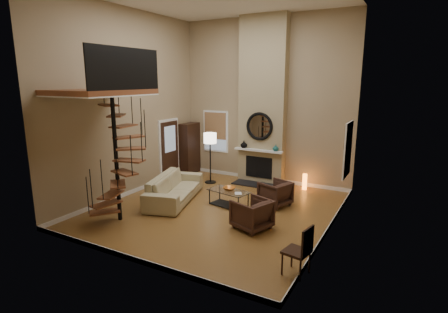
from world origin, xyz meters
The scene contains 32 objects.
ground centered at (0.00, 0.00, -0.01)m, with size 6.00×6.50×0.01m, color olive.
back_wall centered at (0.00, 3.25, 2.75)m, with size 6.00×0.02×5.50m, color tan.
front_wall centered at (0.00, -3.25, 2.75)m, with size 6.00×0.02×5.50m, color tan.
left_wall centered at (-3.00, 0.00, 2.75)m, with size 0.02×6.50×5.50m, color tan.
right_wall centered at (3.00, 0.00, 2.75)m, with size 0.02×6.50×5.50m, color tan.
baseboard_back centered at (0.00, 3.24, 0.06)m, with size 6.00×0.02×0.12m, color white.
baseboard_front centered at (0.00, -3.24, 0.06)m, with size 6.00×0.02×0.12m, color white.
baseboard_left centered at (-2.99, 0.00, 0.06)m, with size 0.02×6.50×0.12m, color white.
baseboard_right centered at (2.99, 0.00, 0.06)m, with size 0.02×6.50×0.12m, color white.
chimney_breast centered at (0.00, 3.06, 2.75)m, with size 1.60×0.38×5.50m, color tan.
hearth centered at (0.00, 2.57, 0.02)m, with size 1.50×0.60×0.04m, color black.
firebox centered at (0.00, 2.86, 0.55)m, with size 0.95×0.02×0.72m, color black.
mantel centered at (0.00, 2.78, 1.15)m, with size 1.70×0.18×0.06m, color white.
mirror_frame centered at (0.00, 2.84, 1.95)m, with size 0.94×0.94×0.10m, color black.
mirror_disc centered at (0.00, 2.85, 1.95)m, with size 0.80×0.80×0.01m, color white.
vase_left centered at (-0.55, 2.82, 1.30)m, with size 0.24×0.24×0.25m, color black.
vase_right centered at (0.60, 2.82, 1.28)m, with size 0.20×0.20×0.21m, color #185451.
window_back centered at (-1.90, 3.22, 1.62)m, with size 1.02×0.06×1.52m.
window_right centered at (2.97, 2.00, 1.63)m, with size 0.06×1.02×1.52m.
entry_door centered at (-2.95, 1.80, 1.05)m, with size 0.10×1.05×2.16m.
loft centered at (-2.04, -1.80, 3.24)m, with size 1.70×2.20×1.09m.
spiral_stair centered at (-1.78, -1.79, 1.78)m, with size 1.47×1.47×4.06m.
hutch centered at (-2.79, 2.83, 0.95)m, with size 0.40×0.84×1.88m, color black.
sofa centered at (-1.44, 0.03, 0.40)m, with size 2.54×0.99×0.74m, color tan.
armchair_near centered at (1.34, 1.04, 0.35)m, with size 0.74×0.76×0.69m, color #3F261D.
armchair_far centered at (1.41, -0.70, 0.35)m, with size 0.78×0.80×0.73m, color #3F261D.
coffee_table centered at (0.16, 0.37, 0.28)m, with size 1.25×0.80×0.44m.
bowl centered at (0.16, 0.42, 0.50)m, with size 0.34×0.34×0.08m, color orange.
book centered at (0.51, 0.22, 0.46)m, with size 0.18×0.24×0.02m, color gray.
floor_lamp centered at (-1.46, 2.09, 1.41)m, with size 0.43×0.43×1.75m.
accent_lamp centered at (1.59, 2.90, 0.25)m, with size 0.15×0.15×0.52m, color orange.
side_chair centered at (2.97, -2.16, 0.53)m, with size 0.51×0.50×0.95m.
Camera 1 is at (4.52, -7.85, 3.47)m, focal length 28.14 mm.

